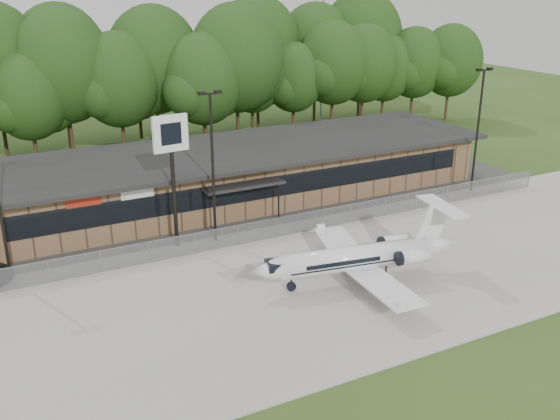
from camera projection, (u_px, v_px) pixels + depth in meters
ground at (433, 340)px, 30.96m from camera, size 160.00×160.00×0.00m
apron at (345, 275)px, 37.61m from camera, size 64.00×18.00×0.08m
parking_lot at (263, 215)px, 47.20m from camera, size 50.00×9.00×0.06m
terminal at (238, 172)px, 50.14m from camera, size 41.00×11.65×4.30m
fence at (291, 225)px, 43.19m from camera, size 46.00×0.04×1.52m
treeline at (166, 76)px, 63.33m from camera, size 72.00×12.00×15.00m
radio_mast at (323, 16)px, 75.99m from camera, size 0.20×0.20×25.00m
light_pole_mid at (212, 156)px, 40.47m from camera, size 1.55×0.30×10.23m
light_pole_right at (479, 121)px, 50.32m from camera, size 1.55×0.30×10.23m
business_jet at (361, 258)px, 36.28m from camera, size 12.92×11.58×4.35m
pole_sign at (171, 148)px, 39.31m from camera, size 2.34×0.50×8.89m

